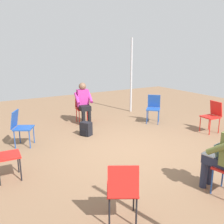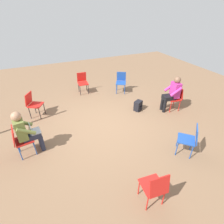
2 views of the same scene
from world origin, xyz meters
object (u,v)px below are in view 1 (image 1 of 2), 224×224
backpack_near_laptop_user (86,130)px  chair_north (82,106)px  person_in_magenta (84,101)px  chair_northwest (20,126)px  chair_northeast (154,107)px  chair_west (3,153)px  chair_southwest (123,188)px  chair_east (212,114)px

backpack_near_laptop_user → chair_north: bearing=69.5°
person_in_magenta → chair_northwest: bearing=34.0°
chair_north → person_in_magenta: bearing=90.0°
chair_northeast → backpack_near_laptop_user: chair_northeast is taller
chair_west → chair_northeast: same height
chair_southwest → chair_north: same height
chair_northwest → chair_northeast: bearing=118.7°
chair_west → chair_northwest: size_ratio=1.00×
chair_east → chair_northeast: bearing=30.4°
chair_east → backpack_near_laptop_user: (-3.06, 1.51, -0.34)m
backpack_near_laptop_user → chair_east: bearing=-26.2°
person_in_magenta → backpack_near_laptop_user: person_in_magenta is taller
chair_southwest → chair_northeast: (3.37, 3.40, 0.00)m
chair_west → chair_northwest: (0.59, 1.49, 0.00)m
chair_northwest → chair_east: same height
chair_southwest → chair_northeast: size_ratio=1.00×
chair_east → chair_southwest: bearing=118.8°
chair_west → chair_east: size_ratio=1.00×
chair_west → chair_northeast: bearing=111.3°
chair_west → chair_north: bearing=138.1°
chair_north → backpack_near_laptop_user: chair_north is taller
chair_northeast → person_in_magenta: (-1.89, 1.00, 0.20)m
chair_west → chair_north: (2.65, 2.60, 0.00)m
chair_west → chair_northeast: 4.73m
chair_north → chair_northwest: same height
chair_northwest → chair_southwest: bearing=38.7°
chair_north → chair_southwest: bearing=81.0°
chair_east → person_in_magenta: person_in_magenta is taller
chair_northwest → person_in_magenta: person_in_magenta is taller
backpack_near_laptop_user → chair_northwest: bearing=176.0°
chair_north → chair_northeast: same height
chair_west → chair_east: 5.26m
chair_southwest → backpack_near_laptop_user: chair_southwest is taller
chair_southwest → chair_north: size_ratio=1.00×
chair_northeast → person_in_magenta: 2.15m
chair_west → backpack_near_laptop_user: size_ratio=2.36×
chair_southwest → chair_north: bearing=101.8°
chair_northwest → chair_west: bearing=8.3°
chair_north → chair_northeast: bearing=157.3°
chair_north → person_in_magenta: size_ratio=0.69×
chair_southwest → chair_northeast: 4.79m
backpack_near_laptop_user → person_in_magenta: bearing=67.9°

